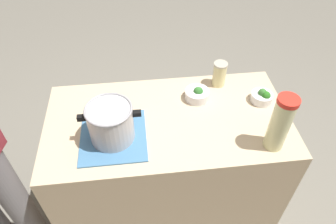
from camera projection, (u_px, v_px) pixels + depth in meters
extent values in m
plane|color=slate|center=(168.00, 205.00, 2.21)|extent=(8.00, 8.00, 0.00)
cube|color=#CDB48F|center=(168.00, 169.00, 1.90)|extent=(1.25, 0.65, 0.88)
cube|color=teal|center=(113.00, 137.00, 1.50)|extent=(0.31, 0.33, 0.01)
cylinder|color=#B7B7BC|center=(111.00, 123.00, 1.43)|extent=(0.21, 0.21, 0.18)
torus|color=#99999E|center=(108.00, 109.00, 1.37)|extent=(0.22, 0.22, 0.01)
cube|color=black|center=(137.00, 113.00, 1.41)|extent=(0.04, 0.02, 0.02)
cube|color=black|center=(82.00, 118.00, 1.39)|extent=(0.04, 0.02, 0.02)
cylinder|color=beige|center=(280.00, 125.00, 1.37)|extent=(0.09, 0.09, 0.27)
cylinder|color=red|center=(289.00, 101.00, 1.27)|extent=(0.09, 0.09, 0.02)
ellipsoid|color=yellow|center=(279.00, 120.00, 1.35)|extent=(0.04, 0.04, 0.01)
cylinder|color=beige|center=(219.00, 75.00, 1.74)|extent=(0.07, 0.07, 0.13)
cylinder|color=#B2AD99|center=(221.00, 64.00, 1.69)|extent=(0.08, 0.08, 0.01)
cylinder|color=silver|center=(197.00, 95.00, 1.68)|extent=(0.13, 0.13, 0.05)
ellipsoid|color=#2F752C|center=(198.00, 92.00, 1.66)|extent=(0.05, 0.05, 0.06)
ellipsoid|color=#347A33|center=(197.00, 92.00, 1.66)|extent=(0.04, 0.04, 0.04)
ellipsoid|color=#34742F|center=(198.00, 91.00, 1.66)|extent=(0.04, 0.04, 0.05)
cylinder|color=silver|center=(262.00, 97.00, 1.67)|extent=(0.11, 0.11, 0.05)
ellipsoid|color=#2A6F1F|center=(266.00, 96.00, 1.64)|extent=(0.05, 0.05, 0.05)
ellipsoid|color=#3A7731|center=(262.00, 93.00, 1.65)|extent=(0.04, 0.04, 0.05)
cylinder|color=gray|center=(18.00, 203.00, 1.73)|extent=(0.14, 0.14, 0.89)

